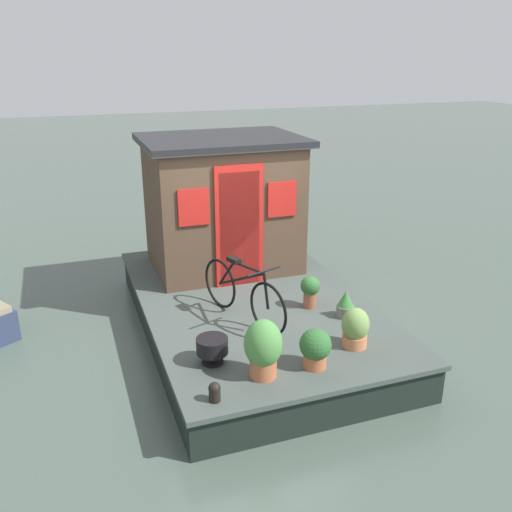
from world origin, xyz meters
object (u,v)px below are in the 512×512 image
Objects in this scene: bicycle at (243,293)px; charcoal_grill at (212,346)px; houseboat_cabin at (223,203)px; potted_plant_mint at (315,347)px; potted_plant_lavender at (263,348)px; potted_plant_rosemary at (310,289)px; mooring_bollard at (215,391)px; potted_plant_basil at (345,304)px; potted_plant_fern at (355,328)px.

bicycle reaches higher than charcoal_grill.
potted_plant_mint is (-3.31, -0.06, -0.80)m from houseboat_cabin.
charcoal_grill is at bearing 161.00° from houseboat_cabin.
potted_plant_rosemary is (1.39, -1.19, -0.09)m from potted_plant_lavender.
houseboat_cabin reaches higher than charcoal_grill.
mooring_bollard is (-1.65, 1.81, -0.15)m from potted_plant_rosemary.
potted_plant_mint is at bearing -91.73° from potted_plant_lavender.
potted_plant_basil is at bearing -42.47° from potted_plant_mint.
potted_plant_basil is 1.78× the size of mooring_bollard.
potted_plant_mint is at bearing 157.21° from potted_plant_rosemary.
houseboat_cabin is at bearing 12.89° from potted_plant_fern.
bicycle is 3.52× the size of potted_plant_mint.
potted_plant_mint is at bearing 137.53° from potted_plant_basil.
potted_plant_basil is 0.53m from potted_plant_rosemary.
potted_plant_mint is (-0.26, 0.64, 0.00)m from potted_plant_fern.
charcoal_grill is at bearing 105.15° from potted_plant_basil.
potted_plant_fern is at bearing 159.84° from potted_plant_basil.
houseboat_cabin is 2.66m from potted_plant_basil.
mooring_bollard is at bearing 101.20° from potted_plant_mint.
potted_plant_fern reaches higher than potted_plant_mint.
potted_plant_rosemary is at bearing 2.37° from potted_plant_fern.
bicycle is at bearing -36.28° from charcoal_grill.
potted_plant_rosemary is at bearing -59.91° from charcoal_grill.
mooring_bollard is at bearing 166.20° from charcoal_grill.
potted_plant_mint is at bearing -164.27° from bicycle.
bicycle is at bearing 15.73° from potted_plant_mint.
charcoal_grill is (0.45, 0.44, -0.14)m from potted_plant_lavender.
potted_plant_fern is (-3.05, -0.70, -0.80)m from houseboat_cabin.
potted_plant_rosemary is 2.15× the size of mooring_bollard.
potted_plant_lavender reaches higher than mooring_bollard.
houseboat_cabin is 3.13m from charcoal_grill.
potted_plant_fern is at bearing -67.69° from potted_plant_mint.
potted_plant_rosemary reaches higher than charcoal_grill.
houseboat_cabin is 2.09m from bicycle.
potted_plant_mint reaches higher than mooring_bollard.
potted_plant_lavender is at bearing 122.81° from potted_plant_basil.
potted_plant_mint is at bearing -78.80° from mooring_bollard.
houseboat_cabin is 2.16m from potted_plant_rosemary.
houseboat_cabin is 11.52× the size of mooring_bollard.
potted_plant_rosemary is 1.25× the size of charcoal_grill.
bicycle reaches higher than potted_plant_basil.
mooring_bollard is (-0.24, 1.21, -0.13)m from potted_plant_mint.
mooring_bollard is at bearing 132.43° from potted_plant_rosemary.
bicycle is 1.12m from charcoal_grill.
potted_plant_rosemary is (-1.90, -0.65, -0.78)m from houseboat_cabin.
potted_plant_mint reaches higher than potted_plant_basil.
potted_plant_fern is 2.34× the size of mooring_bollard.
potted_plant_basil is 0.83× the size of potted_plant_rosemary.
potted_plant_basil is 0.78m from potted_plant_fern.
mooring_bollard is at bearing 152.57° from bicycle.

